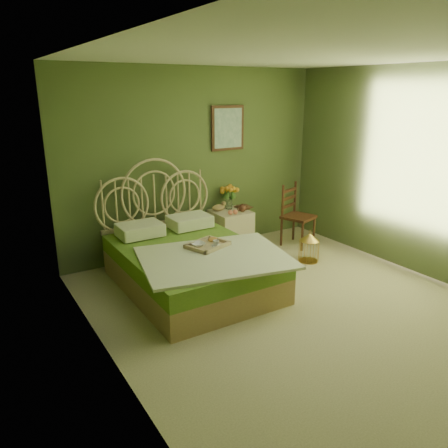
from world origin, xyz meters
TOP-DOWN VIEW (x-y plane):
  - floor at (0.00, 0.00)m, footprint 4.50×4.50m
  - ceiling at (0.00, 0.00)m, footprint 4.50×4.50m
  - wall_back at (0.00, 2.25)m, footprint 4.00×0.00m
  - wall_left at (-2.00, 0.00)m, footprint 0.00×4.50m
  - wall_right at (2.00, 0.00)m, footprint 0.00×4.50m
  - wall_art at (0.53, 2.22)m, footprint 0.54×0.04m
  - bed at (-0.71, 1.14)m, footprint 1.80×2.27m
  - nightstand at (0.43, 1.99)m, footprint 0.52×0.52m
  - chair at (1.36, 1.62)m, footprint 0.53×0.53m
  - birdcage at (1.06, 0.95)m, footprint 0.27×0.27m
  - book_lower at (0.61, 2.00)m, footprint 0.24×0.28m
  - book_upper at (0.61, 2.00)m, footprint 0.18×0.23m
  - cereal_bowl at (-0.66, 0.99)m, footprint 0.17×0.17m
  - coffee_cup at (-0.48, 0.88)m, footprint 0.08×0.08m

SIDE VIEW (x-z plane):
  - floor at x=0.00m, z-range 0.00..0.00m
  - birdcage at x=1.06m, z-range 0.00..0.40m
  - bed at x=-0.71m, z-range -0.40..1.01m
  - nightstand at x=0.43m, z-range -0.14..0.86m
  - chair at x=1.36m, z-range 0.05..0.99m
  - cereal_bowl at x=-0.66m, z-range 0.54..0.58m
  - coffee_cup at x=-0.48m, z-range 0.54..0.61m
  - book_lower at x=0.61m, z-range 0.57..0.59m
  - book_upper at x=0.61m, z-range 0.59..0.61m
  - wall_back at x=0.00m, z-range -0.70..3.30m
  - wall_left at x=-2.00m, z-range -0.95..3.55m
  - wall_right at x=2.00m, z-range -0.95..3.55m
  - wall_art at x=0.53m, z-range 1.43..2.07m
  - ceiling at x=0.00m, z-range 2.60..2.60m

